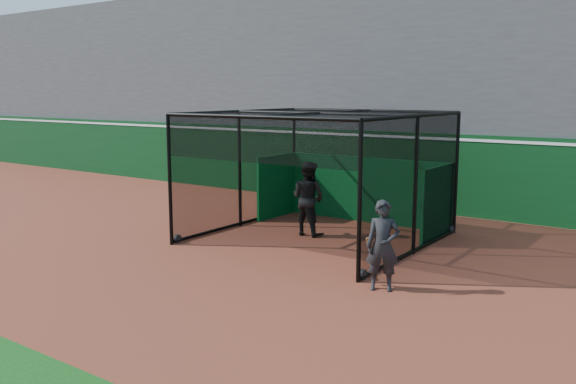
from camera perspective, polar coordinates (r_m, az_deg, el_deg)
The scene contains 6 objects.
ground at distance 13.84m, azimuth -7.44°, elevation -6.53°, with size 120.00×120.00×0.00m, color brown.
outfield_wall at distance 20.53m, azimuth 8.76°, elevation 2.29°, with size 50.00×0.50×2.50m.
grandstand at distance 23.83m, azimuth 13.08°, elevation 10.79°, with size 50.00×7.85×8.95m.
batting_cage at distance 15.65m, azimuth 2.95°, elevation 1.42°, with size 5.37×5.46×3.23m.
batter at distance 16.13m, azimuth 1.89°, elevation -0.58°, with size 0.96×0.75×1.98m, color black.
on_deck_player at distance 11.78m, azimuth 8.86°, elevation -4.99°, with size 0.75×0.65×1.75m.
Camera 1 is at (9.07, -9.76, 3.76)m, focal length 38.00 mm.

